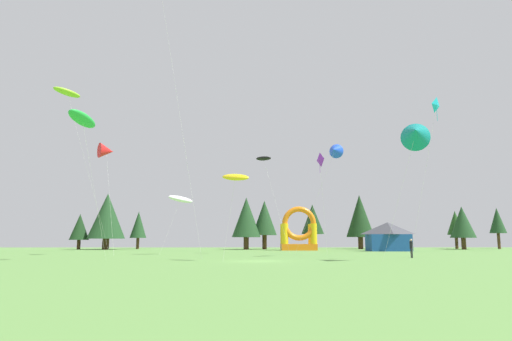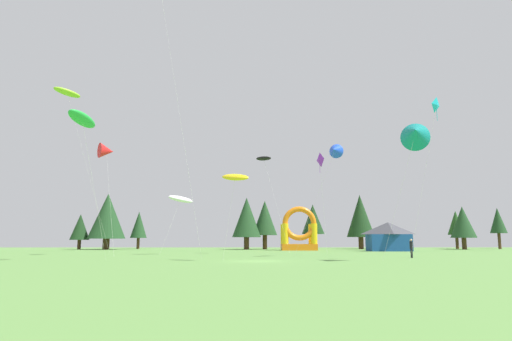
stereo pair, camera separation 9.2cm
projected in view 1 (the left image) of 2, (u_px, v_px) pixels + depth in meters
name	position (u px, v px, depth m)	size (l,w,h in m)	color
ground_plane	(258.00, 261.00, 36.50)	(120.00, 120.00, 0.00)	#5B8C42
kite_green_parafoil	(82.00, 119.00, 37.70)	(2.33, 5.96, 12.46)	green
kite_white_parafoil	(181.00, 199.00, 52.90)	(3.65, 2.95, 7.02)	white
kite_black_parafoil	(263.00, 159.00, 56.22)	(4.14, 3.66, 12.00)	black
kite_purple_diamond	(319.00, 161.00, 46.05)	(1.32, 2.75, 10.16)	purple
kite_red_delta	(106.00, 151.00, 51.66)	(3.69, 5.02, 12.54)	red
kite_cyan_diamond	(437.00, 107.00, 39.47)	(3.43, 0.92, 13.71)	#19B7CC
kite_lime_parafoil	(67.00, 92.00, 55.55)	(6.45, 5.80, 20.16)	#8CD826
kite_blue_delta	(335.00, 150.00, 46.85)	(5.13, 2.72, 11.57)	blue
kite_yellow_parafoil	(235.00, 177.00, 38.01)	(2.71, 2.14, 7.42)	yellow
kite_teal_delta	(416.00, 134.00, 36.86)	(4.33, 2.96, 11.48)	#0C7F7A
person_far_side	(411.00, 247.00, 43.14)	(0.34, 0.34, 1.77)	black
inflatable_yellow_castle	(299.00, 234.00, 71.62)	(5.54, 3.74, 6.83)	orange
festival_tent	(388.00, 237.00, 66.93)	(5.90, 3.84, 4.21)	#19478C
tree_row_0	(80.00, 227.00, 78.12)	(3.27, 3.27, 6.03)	#4C331E
tree_row_1	(107.00, 216.00, 77.59)	(6.26, 6.26, 9.49)	#4C331E
tree_row_2	(138.00, 225.00, 81.62)	(2.92, 2.92, 6.66)	#4C331E
tree_row_3	(246.00, 217.00, 77.84)	(4.90, 4.90, 8.83)	#4C331E
tree_row_4	(264.00, 218.00, 79.72)	(4.29, 4.29, 8.44)	#4C331E
tree_row_5	(313.00, 220.00, 81.37)	(4.01, 4.01, 7.89)	#4C331E
tree_row_6	(360.00, 216.00, 81.54)	(4.93, 4.93, 9.64)	#4C331E
tree_row_7	(462.00, 222.00, 78.13)	(4.26, 4.26, 7.32)	#4C331E
tree_row_8	(455.00, 223.00, 81.95)	(3.00, 3.00, 6.80)	#4C331E
tree_row_9	(497.00, 221.00, 81.44)	(2.85, 2.85, 7.32)	#4C331E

